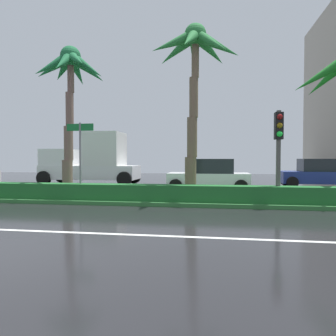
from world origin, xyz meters
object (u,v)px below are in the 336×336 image
(box_truck_lead, at_px, (92,161))
(car_in_traffic_third, at_px, (318,174))
(traffic_signal_median_right, at_px, (279,139))
(car_in_traffic_second, at_px, (209,175))
(palm_tree_centre_left, at_px, (70,75))
(street_name_sign, at_px, (80,150))
(palm_tree_centre, at_px, (195,59))

(box_truck_lead, xyz_separation_m, car_in_traffic_third, (14.38, 0.13, -0.72))
(traffic_signal_median_right, bearing_deg, car_in_traffic_second, 116.34)
(palm_tree_centre_left, relative_size, car_in_traffic_third, 1.54)
(car_in_traffic_third, bearing_deg, box_truck_lead, 0.50)
(street_name_sign, xyz_separation_m, box_truck_lead, (-2.92, 8.11, -0.53))
(box_truck_lead, bearing_deg, palm_tree_centre, 137.68)
(palm_tree_centre_left, relative_size, car_in_traffic_second, 1.54)
(palm_tree_centre_left, height_order, car_in_traffic_third, palm_tree_centre_left)
(traffic_signal_median_right, bearing_deg, street_name_sign, -179.94)
(palm_tree_centre_left, xyz_separation_m, car_in_traffic_third, (12.66, 6.59, -4.65))
(traffic_signal_median_right, height_order, car_in_traffic_third, traffic_signal_median_right)
(palm_tree_centre_left, height_order, street_name_sign, palm_tree_centre_left)
(palm_tree_centre, relative_size, box_truck_lead, 1.12)
(palm_tree_centre, distance_m, car_in_traffic_third, 11.00)
(palm_tree_centre_left, distance_m, traffic_signal_median_right, 9.36)
(palm_tree_centre, bearing_deg, street_name_sign, -162.32)
(palm_tree_centre_left, xyz_separation_m, car_in_traffic_second, (6.16, 3.48, -4.65))
(traffic_signal_median_right, distance_m, street_name_sign, 7.50)
(palm_tree_centre_left, relative_size, palm_tree_centre, 0.93)
(car_in_traffic_second, height_order, car_in_traffic_third, same)
(street_name_sign, distance_m, car_in_traffic_second, 7.24)
(palm_tree_centre_left, height_order, car_in_traffic_second, palm_tree_centre_left)
(traffic_signal_median_right, relative_size, car_in_traffic_third, 0.77)
(palm_tree_centre, xyz_separation_m, car_in_traffic_second, (0.53, 3.72, -5.02))
(box_truck_lead, distance_m, car_in_traffic_second, 8.46)
(street_name_sign, relative_size, box_truck_lead, 0.47)
(car_in_traffic_third, bearing_deg, traffic_signal_median_right, 64.27)
(street_name_sign, height_order, car_in_traffic_third, street_name_sign)
(street_name_sign, height_order, box_truck_lead, box_truck_lead)
(palm_tree_centre_left, relative_size, street_name_sign, 2.21)
(traffic_signal_median_right, xyz_separation_m, car_in_traffic_third, (3.96, 8.23, -1.60))
(palm_tree_centre, xyz_separation_m, box_truck_lead, (-7.35, 6.70, -4.29))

